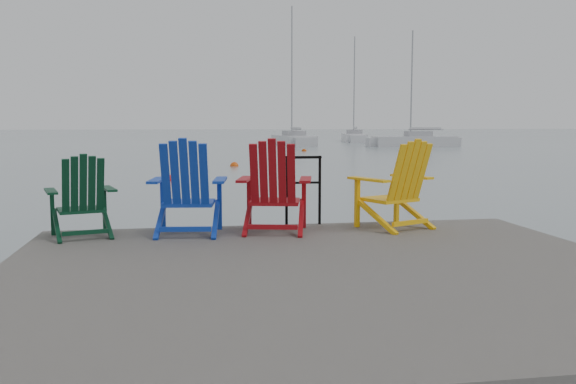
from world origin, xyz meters
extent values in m
plane|color=gray|center=(0.00, 0.00, 0.00)|extent=(400.00, 400.00, 0.00)
cube|color=#282624|center=(0.00, 0.00, 0.40)|extent=(6.00, 5.00, 0.20)
cylinder|color=black|center=(-2.70, 2.20, -0.30)|extent=(0.26, 0.26, 1.20)
cylinder|color=black|center=(0.00, 2.20, -0.30)|extent=(0.26, 0.26, 1.20)
cylinder|color=black|center=(2.70, 2.20, -0.30)|extent=(0.26, 0.26, 1.20)
cylinder|color=black|center=(0.03, 2.45, 0.95)|extent=(0.04, 0.04, 0.90)
cylinder|color=black|center=(0.47, 2.45, 0.95)|extent=(0.04, 0.04, 0.90)
cylinder|color=black|center=(0.25, 2.45, 1.38)|extent=(0.48, 0.04, 0.04)
cylinder|color=black|center=(0.25, 2.45, 1.05)|extent=(0.44, 0.03, 0.03)
cube|color=#09321D|center=(-2.48, 2.10, 0.81)|extent=(0.61, 0.57, 0.04)
cube|color=#09321D|center=(-2.81, 2.20, 0.77)|extent=(0.06, 0.06, 0.53)
cube|color=#09321D|center=(-2.24, 2.36, 0.77)|extent=(0.06, 0.06, 0.53)
cube|color=#09321D|center=(-2.78, 1.99, 1.05)|extent=(0.27, 0.59, 0.03)
cube|color=#09321D|center=(-2.16, 2.17, 1.05)|extent=(0.27, 0.59, 0.03)
cube|color=#09321D|center=(-2.39, 1.80, 1.12)|extent=(0.51, 0.36, 0.65)
cube|color=#1035AC|center=(-1.22, 2.10, 0.86)|extent=(0.65, 0.60, 0.04)
cube|color=#1035AC|center=(-1.54, 2.36, 0.81)|extent=(0.06, 0.06, 0.62)
cube|color=#1035AC|center=(-0.84, 2.27, 0.81)|extent=(0.06, 0.06, 0.62)
cube|color=#1035AC|center=(-1.60, 2.13, 1.14)|extent=(0.22, 0.69, 0.03)
cube|color=#1035AC|center=(-0.85, 2.03, 1.14)|extent=(0.22, 0.69, 0.03)
cube|color=#1035AC|center=(-1.27, 1.74, 1.23)|extent=(0.58, 0.35, 0.76)
cube|color=#9A0B11|center=(-0.17, 2.08, 0.86)|extent=(0.69, 0.64, 0.04)
cube|color=#9A0B11|center=(-0.47, 2.36, 0.81)|extent=(0.06, 0.06, 0.62)
cube|color=#9A0B11|center=(0.21, 2.21, 0.81)|extent=(0.06, 0.06, 0.62)
cube|color=#9A0B11|center=(-0.54, 2.14, 1.14)|extent=(0.28, 0.69, 0.03)
cube|color=#9A0B11|center=(0.19, 1.97, 1.14)|extent=(0.28, 0.69, 0.03)
cube|color=#9A0B11|center=(-0.25, 1.73, 1.23)|extent=(0.59, 0.40, 0.76)
cube|color=#FAB60D|center=(1.30, 2.10, 0.85)|extent=(0.74, 0.71, 0.04)
cube|color=#FAB60D|center=(0.89, 2.15, 0.81)|extent=(0.07, 0.07, 0.61)
cube|color=#FAB60D|center=(1.52, 2.44, 0.81)|extent=(0.07, 0.07, 0.61)
cube|color=#FAB60D|center=(0.97, 1.93, 1.13)|extent=(0.39, 0.66, 0.03)
cube|color=#FAB60D|center=(1.64, 2.23, 1.13)|extent=(0.39, 0.66, 0.03)
cube|color=#FAB60D|center=(1.44, 1.78, 1.22)|extent=(0.60, 0.48, 0.75)
cube|color=silver|center=(8.11, 47.67, 0.25)|extent=(2.59, 9.00, 1.10)
cube|color=#9E9EA3|center=(8.13, 47.22, 0.95)|extent=(1.71, 2.73, 0.55)
cylinder|color=gray|center=(8.10, 48.11, 6.39)|extent=(0.12, 0.12, 11.17)
cube|color=silver|center=(16.03, 56.05, 0.25)|extent=(3.49, 8.19, 1.10)
cube|color=#9E9EA3|center=(15.96, 55.66, 0.95)|extent=(1.86, 2.61, 0.55)
cylinder|color=gray|center=(16.11, 56.44, 5.76)|extent=(0.12, 0.12, 9.93)
cube|color=#BBBBC0|center=(17.08, 41.81, 0.25)|extent=(6.75, 1.92, 1.10)
cube|color=#9E9EA3|center=(17.42, 41.82, 0.95)|extent=(2.04, 1.27, 0.55)
cylinder|color=gray|center=(16.75, 41.80, 4.99)|extent=(0.12, 0.12, 8.39)
sphere|color=red|center=(-1.73, 14.46, 0.00)|extent=(0.40, 0.40, 0.40)
sphere|color=#D74B0C|center=(0.81, 20.83, 0.00)|extent=(0.37, 0.37, 0.37)
sphere|color=#F5370E|center=(13.80, 34.48, 0.00)|extent=(0.40, 0.40, 0.40)
sphere|color=#B8410A|center=(6.54, 34.48, 0.00)|extent=(0.34, 0.34, 0.34)
camera|label=1|loc=(-1.26, -5.28, 1.81)|focal=38.00mm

